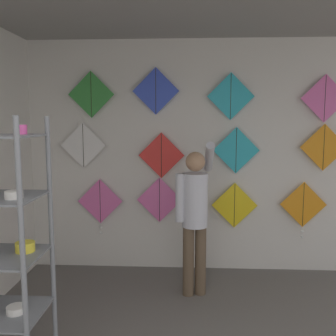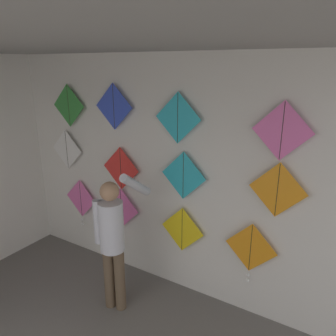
{
  "view_description": "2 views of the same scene",
  "coord_description": "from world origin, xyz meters",
  "px_view_note": "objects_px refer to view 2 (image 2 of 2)",
  "views": [
    {
      "loc": [
        -0.16,
        -0.78,
        1.84
      ],
      "look_at": [
        -0.38,
        3.46,
        1.3
      ],
      "focal_mm": 40.0,
      "sensor_mm": 36.0,
      "label": 1
    },
    {
      "loc": [
        2.07,
        0.69,
        2.67
      ],
      "look_at": [
        0.37,
        3.46,
        1.64
      ],
      "focal_mm": 35.0,
      "sensor_mm": 36.0,
      "label": 2
    }
  ],
  "objects_px": {
    "kite_8": "(69,106)",
    "kite_6": "(183,176)",
    "kite_2": "(182,230)",
    "kite_11": "(282,131)",
    "kite_0": "(81,200)",
    "kite_5": "(121,168)",
    "kite_1": "(121,208)",
    "kite_3": "(250,250)",
    "kite_9": "(114,107)",
    "kite_4": "(67,150)",
    "kite_10": "(178,118)",
    "shopkeeper": "(113,235)",
    "kite_7": "(278,190)"
  },
  "relations": [
    {
      "from": "kite_5",
      "to": "kite_11",
      "type": "relative_size",
      "value": 1.0
    },
    {
      "from": "kite_1",
      "to": "kite_3",
      "type": "bearing_deg",
      "value": -0.02
    },
    {
      "from": "kite_9",
      "to": "kite_10",
      "type": "bearing_deg",
      "value": 0.0
    },
    {
      "from": "shopkeeper",
      "to": "kite_8",
      "type": "height_order",
      "value": "kite_8"
    },
    {
      "from": "kite_3",
      "to": "kite_5",
      "type": "distance_m",
      "value": 1.81
    },
    {
      "from": "kite_0",
      "to": "kite_9",
      "type": "xyz_separation_m",
      "value": [
        0.69,
        0.0,
        1.36
      ]
    },
    {
      "from": "kite_3",
      "to": "kite_8",
      "type": "bearing_deg",
      "value": 179.98
    },
    {
      "from": "kite_5",
      "to": "kite_9",
      "type": "distance_m",
      "value": 0.77
    },
    {
      "from": "kite_6",
      "to": "kite_10",
      "type": "bearing_deg",
      "value": 180.0
    },
    {
      "from": "shopkeeper",
      "to": "kite_10",
      "type": "relative_size",
      "value": 2.94
    },
    {
      "from": "kite_6",
      "to": "kite_11",
      "type": "distance_m",
      "value": 1.17
    },
    {
      "from": "kite_2",
      "to": "kite_4",
      "type": "height_order",
      "value": "kite_4"
    },
    {
      "from": "kite_8",
      "to": "kite_2",
      "type": "bearing_deg",
      "value": 0.0
    },
    {
      "from": "kite_8",
      "to": "kite_7",
      "type": "bearing_deg",
      "value": 0.0
    },
    {
      "from": "kite_8",
      "to": "kite_11",
      "type": "bearing_deg",
      "value": 0.0
    },
    {
      "from": "kite_2",
      "to": "kite_6",
      "type": "distance_m",
      "value": 0.67
    },
    {
      "from": "kite_11",
      "to": "kite_2",
      "type": "bearing_deg",
      "value": 180.0
    },
    {
      "from": "kite_0",
      "to": "kite_8",
      "type": "distance_m",
      "value": 1.32
    },
    {
      "from": "kite_5",
      "to": "kite_6",
      "type": "xyz_separation_m",
      "value": [
        0.89,
        0.0,
        0.06
      ]
    },
    {
      "from": "kite_0",
      "to": "kite_10",
      "type": "relative_size",
      "value": 1.25
    },
    {
      "from": "kite_2",
      "to": "kite_5",
      "type": "relative_size",
      "value": 1.0
    },
    {
      "from": "kite_4",
      "to": "kite_5",
      "type": "height_order",
      "value": "kite_4"
    },
    {
      "from": "shopkeeper",
      "to": "kite_1",
      "type": "xyz_separation_m",
      "value": [
        -0.42,
        0.65,
        -0.04
      ]
    },
    {
      "from": "kite_4",
      "to": "kite_7",
      "type": "bearing_deg",
      "value": 0.0
    },
    {
      "from": "kite_1",
      "to": "kite_8",
      "type": "distance_m",
      "value": 1.51
    },
    {
      "from": "shopkeeper",
      "to": "kite_11",
      "type": "height_order",
      "value": "kite_11"
    },
    {
      "from": "kite_8",
      "to": "shopkeeper",
      "type": "bearing_deg",
      "value": -27.88
    },
    {
      "from": "kite_8",
      "to": "kite_6",
      "type": "bearing_deg",
      "value": 0.0
    },
    {
      "from": "kite_11",
      "to": "kite_1",
      "type": "bearing_deg",
      "value": 180.0
    },
    {
      "from": "kite_1",
      "to": "kite_3",
      "type": "relative_size",
      "value": 0.8
    },
    {
      "from": "kite_3",
      "to": "kite_9",
      "type": "height_order",
      "value": "kite_9"
    },
    {
      "from": "kite_7",
      "to": "kite_3",
      "type": "bearing_deg",
      "value": -179.81
    },
    {
      "from": "kite_5",
      "to": "kite_10",
      "type": "bearing_deg",
      "value": 0.0
    },
    {
      "from": "kite_1",
      "to": "kite_4",
      "type": "relative_size",
      "value": 1.0
    },
    {
      "from": "kite_4",
      "to": "kite_5",
      "type": "xyz_separation_m",
      "value": [
        0.95,
        0.0,
        -0.12
      ]
    },
    {
      "from": "kite_5",
      "to": "kite_11",
      "type": "bearing_deg",
      "value": 0.0
    },
    {
      "from": "kite_1",
      "to": "kite_2",
      "type": "distance_m",
      "value": 0.91
    },
    {
      "from": "kite_4",
      "to": "kite_7",
      "type": "relative_size",
      "value": 1.0
    },
    {
      "from": "kite_5",
      "to": "kite_11",
      "type": "xyz_separation_m",
      "value": [
        1.9,
        0.0,
        0.67
      ]
    },
    {
      "from": "kite_5",
      "to": "kite_9",
      "type": "bearing_deg",
      "value": 180.0
    },
    {
      "from": "kite_3",
      "to": "kite_9",
      "type": "bearing_deg",
      "value": 179.98
    },
    {
      "from": "kite_3",
      "to": "kite_4",
      "type": "relative_size",
      "value": 1.25
    },
    {
      "from": "kite_3",
      "to": "kite_2",
      "type": "bearing_deg",
      "value": 179.95
    },
    {
      "from": "kite_8",
      "to": "kite_3",
      "type": "bearing_deg",
      "value": -0.02
    },
    {
      "from": "kite_8",
      "to": "kite_5",
      "type": "bearing_deg",
      "value": 0.0
    },
    {
      "from": "kite_2",
      "to": "kite_11",
      "type": "distance_m",
      "value": 1.63
    },
    {
      "from": "kite_6",
      "to": "kite_5",
      "type": "bearing_deg",
      "value": 180.0
    },
    {
      "from": "kite_0",
      "to": "kite_3",
      "type": "xyz_separation_m",
      "value": [
        2.47,
        0.0,
        -0.01
      ]
    },
    {
      "from": "shopkeeper",
      "to": "kite_6",
      "type": "distance_m",
      "value": 1.0
    },
    {
      "from": "kite_7",
      "to": "kite_11",
      "type": "relative_size",
      "value": 1.0
    }
  ]
}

